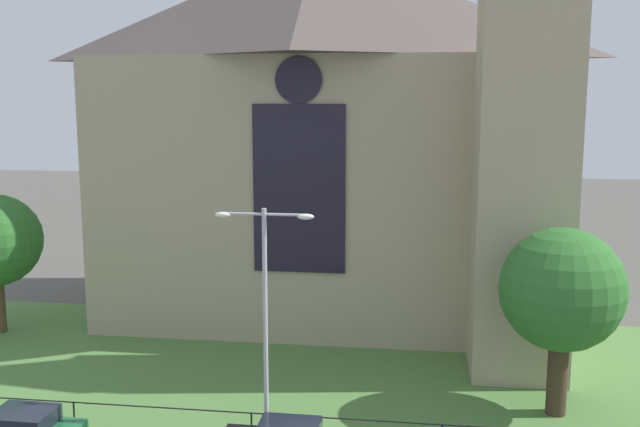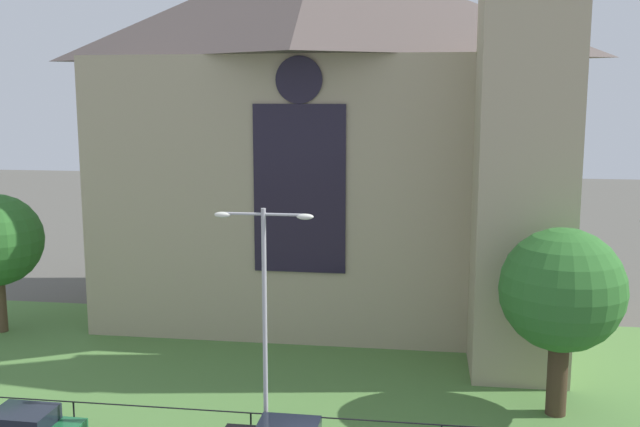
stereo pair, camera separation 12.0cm
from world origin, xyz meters
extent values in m
plane|color=#56544C|center=(0.00, 10.00, 0.00)|extent=(160.00, 160.00, 0.00)
cube|color=#517F3D|center=(0.00, 8.00, 0.00)|extent=(120.00, 20.00, 0.01)
cube|color=tan|center=(-2.76, 18.77, 7.00)|extent=(22.00, 12.00, 14.00)
pyramid|color=#594C47|center=(-2.76, 18.77, 17.00)|extent=(22.00, 12.00, 6.00)
cube|color=black|center=(-2.76, 12.72, 7.70)|extent=(4.40, 0.16, 8.00)
cylinder|color=black|center=(-2.76, 12.72, 12.80)|extent=(2.20, 0.15, 2.20)
cube|color=tan|center=(7.24, 10.77, 9.00)|extent=(4.00, 4.00, 18.00)
cylinder|color=black|center=(-2.76, 2.50, 1.10)|extent=(26.39, 0.05, 0.05)
cylinder|color=black|center=(-9.36, 2.50, 0.55)|extent=(0.07, 0.07, 1.10)
cylinder|color=#423021|center=(8.25, 6.44, 1.59)|extent=(0.77, 0.77, 3.17)
sphere|color=#2D6B28|center=(8.25, 6.44, 4.92)|extent=(4.67, 4.67, 4.67)
cylinder|color=brown|center=(-18.42, 12.64, 1.54)|extent=(0.56, 0.56, 3.08)
cylinder|color=#B2B2B7|center=(-2.20, 2.40, 4.19)|extent=(0.16, 0.16, 8.39)
cylinder|color=#B2B2B7|center=(-2.90, 2.40, 8.19)|extent=(1.40, 0.10, 0.10)
cylinder|color=#B2B2B7|center=(-1.50, 2.40, 8.19)|extent=(1.40, 0.10, 0.10)
ellipsoid|color=white|center=(-3.60, 2.40, 8.14)|extent=(0.57, 0.26, 0.20)
ellipsoid|color=white|center=(-0.80, 2.40, 8.14)|extent=(0.57, 0.26, 0.20)
cube|color=black|center=(-10.29, 0.73, 1.23)|extent=(2.03, 1.63, 0.55)
camera|label=1|loc=(2.94, -20.93, 12.07)|focal=40.87mm
camera|label=2|loc=(3.06, -20.91, 12.07)|focal=40.87mm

